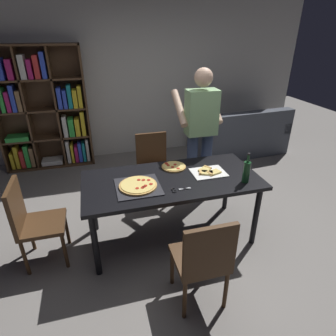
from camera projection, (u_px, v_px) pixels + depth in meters
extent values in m
plane|color=gray|center=(171.00, 235.00, 3.25)|extent=(12.00, 12.00, 0.00)
cube|color=silver|center=(131.00, 76.00, 4.86)|extent=(6.40, 0.10, 2.80)
cube|color=black|center=(172.00, 180.00, 2.92)|extent=(1.83, 0.86, 0.04)
cylinder|color=black|center=(95.00, 245.00, 2.59)|extent=(0.06, 0.06, 0.71)
cylinder|color=black|center=(256.00, 216.00, 2.98)|extent=(0.06, 0.06, 0.71)
cylinder|color=black|center=(93.00, 204.00, 3.19)|extent=(0.06, 0.06, 0.71)
cylinder|color=black|center=(227.00, 185.00, 3.58)|extent=(0.06, 0.06, 0.71)
cube|color=#472D19|center=(199.00, 258.00, 2.34)|extent=(0.42, 0.42, 0.04)
cube|color=#472D19|center=(210.00, 252.00, 2.06)|extent=(0.42, 0.04, 0.45)
cylinder|color=#472D19|center=(209.00, 259.00, 2.64)|extent=(0.04, 0.04, 0.41)
cylinder|color=#472D19|center=(172.00, 267.00, 2.55)|extent=(0.04, 0.04, 0.41)
cylinder|color=#472D19|center=(226.00, 290.00, 2.33)|extent=(0.04, 0.04, 0.41)
cylinder|color=#472D19|center=(185.00, 300.00, 2.24)|extent=(0.04, 0.04, 0.41)
cube|color=#472D19|center=(155.00, 171.00, 3.77)|extent=(0.42, 0.42, 0.04)
cube|color=#472D19|center=(151.00, 149.00, 3.82)|extent=(0.42, 0.04, 0.45)
cylinder|color=#472D19|center=(145.00, 194.00, 3.67)|extent=(0.04, 0.04, 0.41)
cylinder|color=#472D19|center=(171.00, 190.00, 3.75)|extent=(0.04, 0.04, 0.41)
cylinder|color=#472D19|center=(140.00, 181.00, 3.98)|extent=(0.04, 0.04, 0.41)
cylinder|color=#472D19|center=(164.00, 177.00, 4.06)|extent=(0.04, 0.04, 0.41)
cube|color=#472D19|center=(43.00, 224.00, 2.74)|extent=(0.42, 0.42, 0.04)
cube|color=#472D19|center=(15.00, 206.00, 2.59)|extent=(0.04, 0.42, 0.45)
cylinder|color=#472D19|center=(65.00, 251.00, 2.73)|extent=(0.04, 0.04, 0.41)
cylinder|color=#472D19|center=(67.00, 228.00, 3.04)|extent=(0.04, 0.04, 0.41)
cylinder|color=#472D19|center=(25.00, 258.00, 2.64)|extent=(0.04, 0.04, 0.41)
cylinder|color=#472D19|center=(31.00, 234.00, 2.95)|extent=(0.04, 0.04, 0.41)
cube|color=#4C515B|center=(237.00, 141.00, 5.37)|extent=(1.76, 0.97, 0.40)
cube|color=#4C515B|center=(250.00, 125.00, 4.91)|extent=(1.71, 0.32, 0.45)
cube|color=#4C515B|center=(273.00, 122.00, 5.47)|extent=(0.22, 0.86, 0.20)
cube|color=#4C515B|center=(202.00, 131.00, 5.01)|extent=(0.22, 0.86, 0.20)
cube|color=#513823|center=(87.00, 107.00, 4.64)|extent=(0.03, 0.35, 1.95)
cube|color=#513823|center=(29.00, 44.00, 4.05)|extent=(1.40, 0.35, 0.03)
cube|color=#513823|center=(54.00, 164.00, 4.91)|extent=(1.40, 0.35, 0.03)
cube|color=#513823|center=(44.00, 107.00, 4.62)|extent=(1.40, 0.03, 1.95)
cube|color=#513823|center=(48.00, 138.00, 4.69)|extent=(1.34, 0.29, 0.03)
cube|color=#513823|center=(43.00, 110.00, 4.48)|extent=(1.34, 0.29, 0.03)
cube|color=#513823|center=(36.00, 79.00, 4.27)|extent=(1.34, 0.29, 0.03)
cube|color=#513823|center=(27.00, 111.00, 4.43)|extent=(0.03, 0.29, 1.89)
cube|color=#513823|center=(57.00, 109.00, 4.53)|extent=(0.03, 0.29, 1.89)
cube|color=yellow|center=(14.00, 159.00, 4.68)|extent=(0.05, 0.22, 0.27)
cube|color=yellow|center=(18.00, 156.00, 4.67)|extent=(0.06, 0.22, 0.38)
cube|color=red|center=(23.00, 158.00, 4.71)|extent=(0.06, 0.22, 0.30)
cube|color=green|center=(28.00, 155.00, 4.71)|extent=(0.07, 0.22, 0.38)
cube|color=olive|center=(33.00, 156.00, 4.74)|extent=(0.06, 0.22, 0.33)
cube|color=silver|center=(53.00, 161.00, 4.87)|extent=(0.33, 0.25, 0.07)
cube|color=silver|center=(69.00, 151.00, 4.86)|extent=(0.05, 0.22, 0.39)
cube|color=yellow|center=(73.00, 152.00, 4.89)|extent=(0.04, 0.22, 0.32)
cube|color=#B21E66|center=(77.00, 153.00, 4.92)|extent=(0.05, 0.22, 0.28)
cube|color=blue|center=(80.00, 151.00, 4.92)|extent=(0.05, 0.22, 0.34)
cube|color=teal|center=(84.00, 151.00, 4.94)|extent=(0.05, 0.22, 0.33)
cube|color=silver|center=(88.00, 149.00, 4.94)|extent=(0.05, 0.22, 0.39)
cube|color=green|center=(18.00, 138.00, 4.55)|extent=(0.34, 0.25, 0.07)
cube|color=silver|center=(65.00, 126.00, 4.66)|extent=(0.07, 0.22, 0.34)
cube|color=green|center=(71.00, 127.00, 4.70)|extent=(0.08, 0.22, 0.30)
cube|color=yellow|center=(78.00, 126.00, 4.72)|extent=(0.07, 0.22, 0.29)
cube|color=yellow|center=(83.00, 123.00, 4.72)|extent=(0.06, 0.22, 0.40)
cube|color=green|center=(3.00, 100.00, 4.25)|extent=(0.06, 0.22, 0.36)
cube|color=#B21E66|center=(9.00, 101.00, 4.28)|extent=(0.06, 0.22, 0.31)
cube|color=blue|center=(14.00, 98.00, 4.28)|extent=(0.06, 0.22, 0.40)
cube|color=olive|center=(20.00, 100.00, 4.32)|extent=(0.06, 0.22, 0.31)
cube|color=blue|center=(60.00, 98.00, 4.45)|extent=(0.06, 0.22, 0.33)
cube|color=blue|center=(65.00, 99.00, 4.48)|extent=(0.06, 0.22, 0.29)
cube|color=teal|center=(70.00, 96.00, 4.48)|extent=(0.06, 0.22, 0.36)
cube|color=yellow|center=(75.00, 98.00, 4.52)|extent=(0.07, 0.22, 0.28)
cube|color=yellow|center=(80.00, 96.00, 4.52)|extent=(0.06, 0.22, 0.34)
cube|color=blue|center=(1.00, 69.00, 4.07)|extent=(0.08, 0.22, 0.30)
cube|color=#B21E66|center=(11.00, 69.00, 4.11)|extent=(0.08, 0.22, 0.29)
cube|color=silver|center=(23.00, 67.00, 4.13)|extent=(0.08, 0.22, 0.34)
cube|color=#B21E66|center=(30.00, 69.00, 4.17)|extent=(0.06, 0.22, 0.28)
cube|color=red|center=(37.00, 67.00, 4.18)|extent=(0.07, 0.22, 0.33)
cube|color=blue|center=(44.00, 65.00, 4.19)|extent=(0.07, 0.22, 0.38)
cylinder|color=#38476B|center=(206.00, 167.00, 3.78)|extent=(0.14, 0.14, 0.95)
cylinder|color=#38476B|center=(192.00, 168.00, 3.73)|extent=(0.14, 0.14, 0.95)
cube|color=#99CC8C|center=(202.00, 113.00, 3.42)|extent=(0.38, 0.22, 0.55)
sphere|color=#E0B293|center=(204.00, 77.00, 3.23)|extent=(0.22, 0.22, 0.22)
cylinder|color=#E0B293|center=(213.00, 106.00, 3.61)|extent=(0.09, 0.50, 0.39)
cylinder|color=#E0B293|center=(179.00, 108.00, 3.50)|extent=(0.09, 0.50, 0.39)
cube|color=#2D2D33|center=(138.00, 187.00, 2.75)|extent=(0.43, 0.43, 0.01)
cylinder|color=tan|center=(138.00, 185.00, 2.74)|extent=(0.37, 0.37, 0.02)
cylinder|color=#EACC6B|center=(138.00, 184.00, 2.74)|extent=(0.34, 0.34, 0.01)
cylinder|color=#B22819|center=(137.00, 188.00, 2.66)|extent=(0.04, 0.04, 0.00)
cylinder|color=#B22819|center=(139.00, 180.00, 2.81)|extent=(0.04, 0.04, 0.00)
cylinder|color=#B22819|center=(144.00, 187.00, 2.69)|extent=(0.04, 0.04, 0.00)
cylinder|color=#B22819|center=(143.00, 180.00, 2.81)|extent=(0.04, 0.04, 0.00)
cylinder|color=#B22819|center=(149.00, 180.00, 2.81)|extent=(0.04, 0.04, 0.00)
cylinder|color=#B22819|center=(146.00, 186.00, 2.71)|extent=(0.04, 0.04, 0.00)
cylinder|color=#B22819|center=(151.00, 184.00, 2.74)|extent=(0.04, 0.04, 0.00)
cylinder|color=#B22819|center=(143.00, 188.00, 2.67)|extent=(0.04, 0.04, 0.00)
cube|color=white|center=(208.00, 172.00, 3.02)|extent=(0.36, 0.28, 0.01)
cube|color=#EACC6B|center=(214.00, 172.00, 2.99)|extent=(0.16, 0.13, 0.02)
cube|color=tan|center=(210.00, 174.00, 2.96)|extent=(0.05, 0.09, 0.02)
cube|color=#EACC6B|center=(206.00, 173.00, 2.98)|extent=(0.16, 0.14, 0.02)
cube|color=tan|center=(200.00, 172.00, 2.99)|extent=(0.06, 0.09, 0.02)
cube|color=#EACC6B|center=(205.00, 169.00, 3.05)|extent=(0.17, 0.15, 0.02)
cube|color=tan|center=(208.00, 167.00, 3.09)|extent=(0.07, 0.09, 0.02)
cylinder|color=#194723|center=(246.00, 172.00, 2.80)|extent=(0.07, 0.07, 0.22)
cylinder|color=#194723|center=(248.00, 159.00, 2.73)|extent=(0.03, 0.03, 0.08)
cylinder|color=black|center=(249.00, 154.00, 2.71)|extent=(0.03, 0.03, 0.02)
cube|color=silver|center=(185.00, 189.00, 2.71)|extent=(0.12, 0.03, 0.01)
cube|color=silver|center=(185.00, 189.00, 2.71)|extent=(0.12, 0.03, 0.01)
torus|color=black|center=(173.00, 189.00, 2.70)|extent=(0.04, 0.04, 0.01)
torus|color=black|center=(175.00, 191.00, 2.67)|extent=(0.04, 0.04, 0.01)
cylinder|color=tan|center=(174.00, 167.00, 3.13)|extent=(0.27, 0.27, 0.02)
cylinder|color=#EACC6B|center=(174.00, 166.00, 3.13)|extent=(0.24, 0.24, 0.01)
cylinder|color=#B22819|center=(178.00, 168.00, 3.06)|extent=(0.04, 0.04, 0.00)
cylinder|color=#B22819|center=(166.00, 163.00, 3.18)|extent=(0.04, 0.04, 0.00)
cylinder|color=#B22819|center=(168.00, 165.00, 3.13)|extent=(0.04, 0.04, 0.00)
cylinder|color=#B22819|center=(175.00, 164.00, 3.15)|extent=(0.04, 0.04, 0.00)
cylinder|color=#B22819|center=(173.00, 167.00, 3.09)|extent=(0.04, 0.04, 0.00)
cylinder|color=#B22819|center=(167.00, 164.00, 3.16)|extent=(0.04, 0.04, 0.00)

